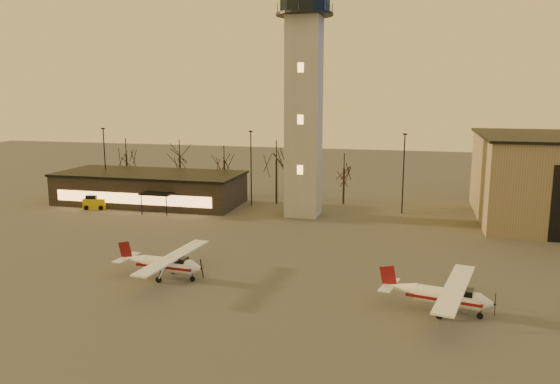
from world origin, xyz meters
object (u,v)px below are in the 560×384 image
control_tower (304,82)px  service_cart (95,203)px  cessna_front (449,300)px  terminal (150,188)px  cessna_rear (170,267)px

control_tower → service_cart: 31.69m
service_cart → cessna_front: bearing=-40.9°
control_tower → service_cart: control_tower is taller
terminal → service_cart: terminal is taller
cessna_front → terminal: bearing=153.7°
cessna_front → cessna_rear: cessna_front is taller
terminal → cessna_front: size_ratio=2.39×
terminal → service_cart: bearing=-137.3°
cessna_rear → service_cart: size_ratio=3.24×
control_tower → cessna_rear: control_tower is taller
cessna_rear → cessna_front: bearing=-0.4°
cessna_front → service_cart: cessna_front is taller
terminal → control_tower: bearing=-5.1°
cessna_rear → control_tower: bearing=81.8°
terminal → cessna_front: 48.36m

